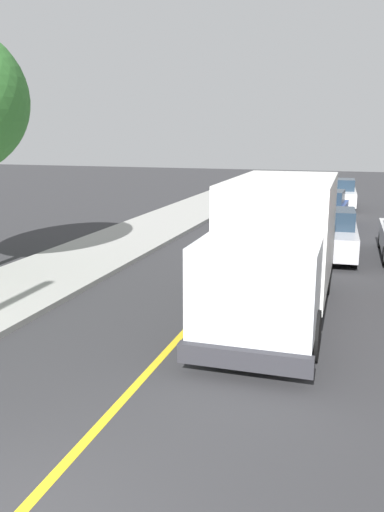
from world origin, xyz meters
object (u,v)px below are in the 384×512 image
(parked_car_mid, at_px, (325,210))
(parked_car_far, at_px, (340,194))
(parked_car_near, at_px, (330,234))
(box_truck, at_px, (278,242))

(parked_car_mid, distance_m, parked_car_far, 6.81)
(parked_car_near, distance_m, parked_car_far, 13.13)
(box_truck, xyz_separation_m, parked_car_near, (0.88, 6.62, -0.97))
(box_truck, relative_size, parked_car_mid, 1.61)
(box_truck, distance_m, parked_car_mid, 12.99)
(box_truck, height_order, parked_car_mid, box_truck)
(box_truck, bearing_deg, parked_car_mid, 88.83)
(parked_car_near, relative_size, parked_car_mid, 1.00)
(parked_car_far, bearing_deg, box_truck, -91.88)
(parked_car_mid, height_order, parked_car_far, same)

